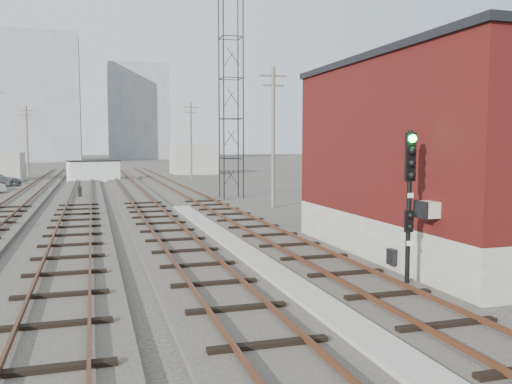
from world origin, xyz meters
name	(u,v)px	position (x,y,z in m)	size (l,w,h in m)	color
ground	(134,179)	(0.00, 60.00, 0.00)	(320.00, 320.00, 0.00)	#282621
track_right	(184,193)	(2.50, 39.00, 0.11)	(3.20, 90.00, 0.39)	#332D28
track_mid_right	(134,194)	(-1.50, 39.00, 0.11)	(3.20, 90.00, 0.39)	#332D28
track_mid_left	(81,196)	(-5.50, 39.00, 0.11)	(3.20, 90.00, 0.39)	#332D28
track_left	(26,197)	(-9.50, 39.00, 0.11)	(3.20, 90.00, 0.39)	#332D28
platform_curb	(240,252)	(0.50, 14.00, 0.13)	(0.90, 28.00, 0.26)	gray
brick_building	(440,156)	(7.50, 12.00, 3.63)	(6.54, 12.20, 7.22)	gray
lattice_tower	(231,99)	(5.50, 35.00, 7.50)	(1.60, 1.60, 15.00)	black
utility_pole_left_c	(27,139)	(-12.50, 70.00, 4.80)	(1.80, 0.24, 9.00)	#595147
utility_pole_right_a	(273,133)	(6.50, 28.00, 4.80)	(1.80, 0.24, 9.00)	#595147
utility_pole_right_b	(191,138)	(6.50, 58.00, 4.80)	(1.80, 0.24, 9.00)	#595147
apartment_left	(32,99)	(-18.00, 135.00, 15.00)	(22.00, 14.00, 30.00)	gray
apartment_right	(138,112)	(8.00, 150.00, 13.00)	(16.00, 12.00, 26.00)	gray
shed_right	(194,159)	(9.00, 70.00, 2.00)	(6.00, 6.00, 4.00)	gray
signal_mast	(410,195)	(3.70, 8.00, 2.66)	(0.40, 0.42, 4.44)	gray
switch_stand	(80,192)	(-5.56, 37.20, 0.55)	(0.27, 0.27, 1.16)	black
site_trailer	(93,171)	(-4.51, 57.54, 1.18)	(5.91, 3.45, 2.33)	silver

